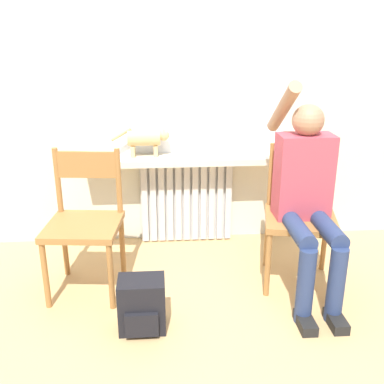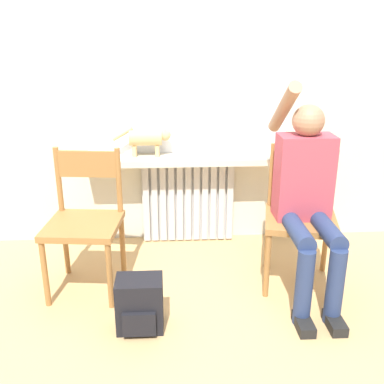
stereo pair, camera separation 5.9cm
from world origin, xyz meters
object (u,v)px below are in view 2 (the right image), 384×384
at_px(chair_left, 85,219).
at_px(backpack, 140,304).
at_px(chair_right, 301,215).
at_px(person, 307,193).
at_px(cat, 148,138).

relative_size(chair_left, backpack, 2.92).
bearing_deg(chair_right, person, -81.66).
distance_m(chair_left, chair_right, 1.39).
relative_size(chair_right, person, 0.68).
height_order(chair_left, chair_right, same).
xyz_separation_m(chair_left, person, (1.38, -0.12, 0.19)).
distance_m(chair_right, cat, 1.24).
height_order(chair_right, cat, cat).
bearing_deg(chair_left, cat, 64.26).
relative_size(chair_left, cat, 2.08).
distance_m(chair_right, person, 0.23).
xyz_separation_m(chair_right, backpack, (-1.03, -0.47, -0.32)).
bearing_deg(person, chair_left, 174.91).
bearing_deg(backpack, person, 18.98).
relative_size(chair_right, backpack, 2.92).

